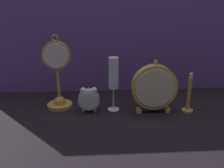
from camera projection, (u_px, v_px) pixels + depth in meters
ground_plane at (113, 117)px, 1.03m from camera, size 4.00×4.00×0.00m
fabric_backdrop_drape at (109, 31)px, 1.24m from camera, size 1.37×0.01×0.63m
pocket_watch_on_stand at (58, 81)px, 1.09m from camera, size 0.12×0.11×0.33m
alarm_clock_twin_bell at (89, 99)px, 1.06m from camera, size 0.09×0.03×0.11m
mantel_clock_silver at (154, 87)px, 1.05m from camera, size 0.19×0.04×0.23m
champagne_flute at (114, 76)px, 1.05m from camera, size 0.05×0.05×0.24m
brass_candlestick at (189, 99)px, 1.06m from camera, size 0.05×0.05×0.17m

